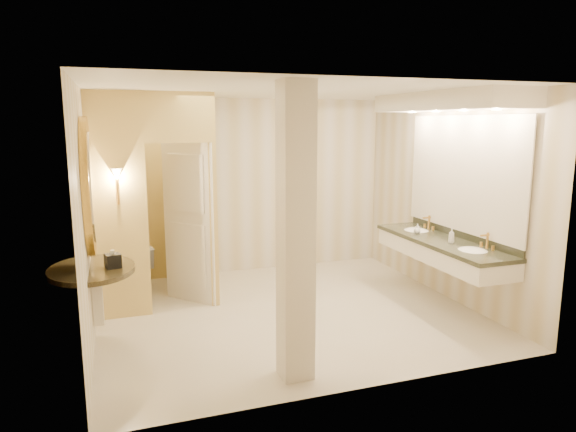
{
  "coord_description": "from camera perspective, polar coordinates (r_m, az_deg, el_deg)",
  "views": [
    {
      "loc": [
        -1.96,
        -5.78,
        2.34
      ],
      "look_at": [
        0.08,
        0.2,
        1.18
      ],
      "focal_mm": 32.0,
      "sensor_mm": 36.0,
      "label": 1
    }
  ],
  "objects": [
    {
      "name": "toilet",
      "position": [
        7.57,
        -16.42,
        -5.41
      ],
      "size": [
        0.46,
        0.7,
        0.67
      ],
      "primitive_type": "imported",
      "rotation": [
        0.0,
        0.0,
        3.27
      ],
      "color": "white",
      "rests_on": "floor"
    },
    {
      "name": "vanity",
      "position": [
        6.71,
        17.28,
        3.81
      ],
      "size": [
        0.75,
        2.38,
        2.09
      ],
      "color": "silver",
      "rests_on": "floor"
    },
    {
      "name": "floor",
      "position": [
        6.54,
        -0.12,
        -10.6
      ],
      "size": [
        4.5,
        4.5,
        0.0
      ],
      "primitive_type": "plane",
      "color": "beige",
      "rests_on": "ground"
    },
    {
      "name": "console_shelf",
      "position": [
        5.55,
        -21.14,
        -0.62
      ],
      "size": [
        1.08,
        1.08,
        1.99
      ],
      "color": "black",
      "rests_on": "floor"
    },
    {
      "name": "pillar",
      "position": [
        4.58,
        0.85,
        -2.11
      ],
      "size": [
        0.29,
        0.29,
        2.7
      ],
      "primitive_type": "cube",
      "color": "silver",
      "rests_on": "floor"
    },
    {
      "name": "toilet_closet",
      "position": [
        6.86,
        -11.77,
        2.16
      ],
      "size": [
        1.5,
        1.55,
        2.7
      ],
      "color": "#E6CC78",
      "rests_on": "floor"
    },
    {
      "name": "soap_bottle_a",
      "position": [
        7.11,
        14.18,
        -1.33
      ],
      "size": [
        0.07,
        0.07,
        0.12
      ],
      "primitive_type": "imported",
      "rotation": [
        0.0,
        0.0,
        -0.29
      ],
      "color": "beige",
      "rests_on": "vanity"
    },
    {
      "name": "wall_sconce",
      "position": [
        6.24,
        -18.49,
        4.25
      ],
      "size": [
        0.14,
        0.14,
        0.42
      ],
      "color": "#B98A3B",
      "rests_on": "toilet_closet"
    },
    {
      "name": "ceiling",
      "position": [
        6.12,
        -0.13,
        13.75
      ],
      "size": [
        4.5,
        4.5,
        0.0
      ],
      "primitive_type": "plane",
      "rotation": [
        3.14,
        0.0,
        0.0
      ],
      "color": "silver",
      "rests_on": "wall_back"
    },
    {
      "name": "wall_back",
      "position": [
        8.09,
        -4.69,
        3.31
      ],
      "size": [
        4.5,
        0.02,
        2.7
      ],
      "primitive_type": "cube",
      "color": "beige",
      "rests_on": "floor"
    },
    {
      "name": "wall_left",
      "position": [
        5.87,
        -21.39,
        -0.05
      ],
      "size": [
        0.02,
        4.0,
        2.7
      ],
      "primitive_type": "cube",
      "color": "beige",
      "rests_on": "floor"
    },
    {
      "name": "tissue_box",
      "position": [
        5.55,
        -18.88,
        -4.73
      ],
      "size": [
        0.17,
        0.17,
        0.14
      ],
      "primitive_type": "cube",
      "rotation": [
        0.0,
        0.0,
        0.26
      ],
      "color": "black",
      "rests_on": "console_shelf"
    },
    {
      "name": "soap_bottle_b",
      "position": [
        7.06,
        14.15,
        -1.45
      ],
      "size": [
        0.12,
        0.12,
        0.12
      ],
      "primitive_type": "imported",
      "rotation": [
        0.0,
        0.0,
        0.38
      ],
      "color": "silver",
      "rests_on": "vanity"
    },
    {
      "name": "wall_right",
      "position": [
        7.22,
        17.05,
        2.03
      ],
      "size": [
        0.02,
        4.0,
        2.7
      ],
      "primitive_type": "cube",
      "color": "beige",
      "rests_on": "floor"
    },
    {
      "name": "wall_front",
      "position": [
        4.37,
        8.32,
        -2.82
      ],
      "size": [
        4.5,
        0.02,
        2.7
      ],
      "primitive_type": "cube",
      "color": "beige",
      "rests_on": "floor"
    },
    {
      "name": "soap_bottle_c",
      "position": [
        6.62,
        17.71,
        -2.1
      ],
      "size": [
        0.09,
        0.09,
        0.19
      ],
      "primitive_type": "imported",
      "rotation": [
        0.0,
        0.0,
        -0.3
      ],
      "color": "#C6B28C",
      "rests_on": "vanity"
    }
  ]
}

